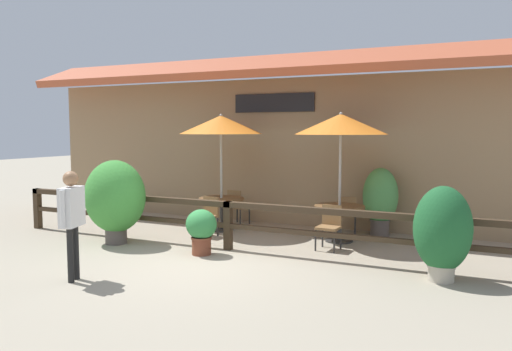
# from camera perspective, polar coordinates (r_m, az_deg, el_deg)

# --- Properties ---
(ground_plane) EXTENTS (60.00, 60.00, 0.00)m
(ground_plane) POSITION_cam_1_polar(r_m,az_deg,el_deg) (9.01, -6.37, -9.84)
(ground_plane) COLOR #9E937F
(building_facade) EXTENTS (14.28, 1.49, 4.23)m
(building_facade) POSITION_cam_1_polar(r_m,az_deg,el_deg) (12.39, 3.39, 4.43)
(building_facade) COLOR #997A56
(building_facade) RESTS_ON ground
(patio_railing) EXTENTS (10.40, 0.14, 0.95)m
(patio_railing) POSITION_cam_1_polar(r_m,az_deg,el_deg) (9.75, -3.22, -4.48)
(patio_railing) COLOR #3D2D1E
(patio_railing) RESTS_ON ground
(patio_umbrella_near) EXTENTS (1.92, 1.92, 2.70)m
(patio_umbrella_near) POSITION_cam_1_polar(r_m,az_deg,el_deg) (11.55, -4.03, 5.78)
(patio_umbrella_near) COLOR #B7B2A8
(patio_umbrella_near) RESTS_ON ground
(dining_table_near) EXTENTS (1.05, 1.05, 0.76)m
(dining_table_near) POSITION_cam_1_polar(r_m,az_deg,el_deg) (11.68, -3.97, -3.28)
(dining_table_near) COLOR brown
(dining_table_near) RESTS_ON ground
(chair_near_streetside) EXTENTS (0.48, 0.48, 0.87)m
(chair_near_streetside) POSITION_cam_1_polar(r_m,az_deg,el_deg) (11.05, -5.58, -4.43)
(chair_near_streetside) COLOR olive
(chair_near_streetside) RESTS_ON ground
(chair_near_wallside) EXTENTS (0.49, 0.49, 0.87)m
(chair_near_wallside) POSITION_cam_1_polar(r_m,az_deg,el_deg) (12.32, -2.18, -3.40)
(chair_near_wallside) COLOR olive
(chair_near_wallside) RESTS_ON ground
(patio_umbrella_middle) EXTENTS (1.92, 1.92, 2.70)m
(patio_umbrella_middle) POSITION_cam_1_polar(r_m,az_deg,el_deg) (10.47, 9.66, 5.78)
(patio_umbrella_middle) COLOR #B7B2A8
(patio_umbrella_middle) RESTS_ON ground
(dining_table_middle) EXTENTS (1.05, 1.05, 0.76)m
(dining_table_middle) POSITION_cam_1_polar(r_m,az_deg,el_deg) (10.61, 9.51, -4.20)
(dining_table_middle) COLOR brown
(dining_table_middle) RESTS_ON ground
(chair_middle_streetside) EXTENTS (0.45, 0.45, 0.87)m
(chair_middle_streetside) POSITION_cam_1_polar(r_m,az_deg,el_deg) (9.90, 8.41, -5.59)
(chair_middle_streetside) COLOR olive
(chair_middle_streetside) RESTS_ON ground
(chair_middle_wallside) EXTENTS (0.51, 0.51, 0.87)m
(chair_middle_wallside) POSITION_cam_1_polar(r_m,az_deg,el_deg) (11.38, 10.32, -4.21)
(chair_middle_wallside) COLOR olive
(chair_middle_wallside) RESTS_ON ground
(potted_plant_entrance_palm) EXTENTS (0.88, 0.79, 1.49)m
(potted_plant_entrance_palm) POSITION_cam_1_polar(r_m,az_deg,el_deg) (8.23, 20.54, -5.95)
(potted_plant_entrance_palm) COLOR #B7AD99
(potted_plant_entrance_palm) RESTS_ON ground
(potted_plant_corner_fern) EXTENTS (1.28, 1.15, 1.72)m
(potted_plant_corner_fern) POSITION_cam_1_polar(r_m,az_deg,el_deg) (10.63, -15.80, -2.44)
(potted_plant_corner_fern) COLOR #564C47
(potted_plant_corner_fern) RESTS_ON ground
(potted_plant_broad_leaf) EXTENTS (0.60, 0.54, 0.86)m
(potted_plant_broad_leaf) POSITION_cam_1_polar(r_m,az_deg,el_deg) (9.45, -6.27, -6.07)
(potted_plant_broad_leaf) COLOR brown
(potted_plant_broad_leaf) RESTS_ON ground
(potted_plant_small_flowering) EXTENTS (0.77, 0.69, 1.51)m
(potted_plant_small_flowering) POSITION_cam_1_polar(r_m,az_deg,el_deg) (11.28, 14.02, -2.60)
(potted_plant_small_flowering) COLOR #564C47
(potted_plant_small_flowering) RESTS_ON ground
(pedestrian) EXTENTS (0.33, 0.58, 1.71)m
(pedestrian) POSITION_cam_1_polar(r_m,az_deg,el_deg) (8.18, -20.32, -3.81)
(pedestrian) COLOR black
(pedestrian) RESTS_ON ground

